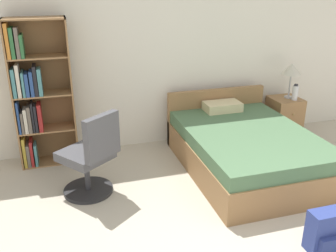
{
  "coord_description": "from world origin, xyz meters",
  "views": [
    {
      "loc": [
        -1.64,
        -1.68,
        2.26
      ],
      "look_at": [
        -0.54,
        1.98,
        0.73
      ],
      "focal_mm": 40.0,
      "sensor_mm": 36.0,
      "label": 1
    }
  ],
  "objects_px": {
    "water_bottle": "(295,93)",
    "office_chair": "(91,158)",
    "table_lamp": "(292,70)",
    "bookshelf": "(35,95)",
    "backpack_blue": "(325,232)",
    "bed": "(244,148)",
    "nightstand": "(284,117)"
  },
  "relations": [
    {
      "from": "backpack_blue",
      "to": "water_bottle",
      "type": "bearing_deg",
      "value": 63.01
    },
    {
      "from": "bed",
      "to": "water_bottle",
      "type": "xyz_separation_m",
      "value": [
        1.12,
        0.66,
        0.43
      ]
    },
    {
      "from": "bed",
      "to": "office_chair",
      "type": "relative_size",
      "value": 2.07
    },
    {
      "from": "bookshelf",
      "to": "table_lamp",
      "type": "height_order",
      "value": "bookshelf"
    },
    {
      "from": "table_lamp",
      "to": "water_bottle",
      "type": "relative_size",
      "value": 2.19
    },
    {
      "from": "office_chair",
      "to": "water_bottle",
      "type": "distance_m",
      "value": 3.11
    },
    {
      "from": "backpack_blue",
      "to": "nightstand",
      "type": "bearing_deg",
      "value": 65.35
    },
    {
      "from": "backpack_blue",
      "to": "bookshelf",
      "type": "bearing_deg",
      "value": 134.18
    },
    {
      "from": "bed",
      "to": "water_bottle",
      "type": "bearing_deg",
      "value": 30.55
    },
    {
      "from": "bookshelf",
      "to": "table_lamp",
      "type": "relative_size",
      "value": 3.55
    },
    {
      "from": "bed",
      "to": "table_lamp",
      "type": "distance_m",
      "value": 1.54
    },
    {
      "from": "bookshelf",
      "to": "water_bottle",
      "type": "bearing_deg",
      "value": -3.33
    },
    {
      "from": "water_bottle",
      "to": "backpack_blue",
      "type": "bearing_deg",
      "value": -116.99
    },
    {
      "from": "table_lamp",
      "to": "water_bottle",
      "type": "bearing_deg",
      "value": -79.84
    },
    {
      "from": "bed",
      "to": "nightstand",
      "type": "bearing_deg",
      "value": 36.07
    },
    {
      "from": "nightstand",
      "to": "table_lamp",
      "type": "bearing_deg",
      "value": 15.69
    },
    {
      "from": "bookshelf",
      "to": "backpack_blue",
      "type": "relative_size",
      "value": 4.74
    },
    {
      "from": "bed",
      "to": "backpack_blue",
      "type": "distance_m",
      "value": 1.6
    },
    {
      "from": "bookshelf",
      "to": "bed",
      "type": "distance_m",
      "value": 2.66
    },
    {
      "from": "office_chair",
      "to": "water_bottle",
      "type": "xyz_separation_m",
      "value": [
        3.01,
        0.76,
        0.26
      ]
    },
    {
      "from": "table_lamp",
      "to": "backpack_blue",
      "type": "relative_size",
      "value": 1.34
    },
    {
      "from": "office_chair",
      "to": "table_lamp",
      "type": "relative_size",
      "value": 1.89
    },
    {
      "from": "water_bottle",
      "to": "backpack_blue",
      "type": "height_order",
      "value": "water_bottle"
    },
    {
      "from": "office_chair",
      "to": "table_lamp",
      "type": "distance_m",
      "value": 3.16
    },
    {
      "from": "water_bottle",
      "to": "backpack_blue",
      "type": "xyz_separation_m",
      "value": [
        -1.15,
        -2.26,
        -0.52
      ]
    },
    {
      "from": "table_lamp",
      "to": "water_bottle",
      "type": "distance_m",
      "value": 0.33
    },
    {
      "from": "bookshelf",
      "to": "office_chair",
      "type": "distance_m",
      "value": 1.2
    },
    {
      "from": "office_chair",
      "to": "backpack_blue",
      "type": "xyz_separation_m",
      "value": [
        1.85,
        -1.5,
        -0.26
      ]
    },
    {
      "from": "nightstand",
      "to": "backpack_blue",
      "type": "relative_size",
      "value": 1.54
    },
    {
      "from": "office_chair",
      "to": "nightstand",
      "type": "xyz_separation_m",
      "value": [
        2.94,
        0.86,
        -0.14
      ]
    },
    {
      "from": "bed",
      "to": "table_lamp",
      "type": "relative_size",
      "value": 3.93
    },
    {
      "from": "water_bottle",
      "to": "office_chair",
      "type": "bearing_deg",
      "value": -165.88
    }
  ]
}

